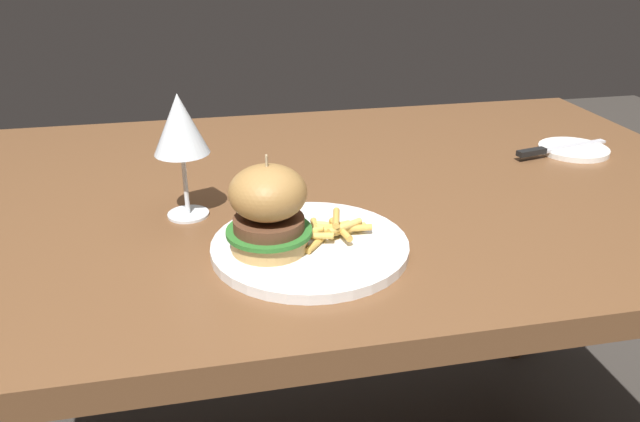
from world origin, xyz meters
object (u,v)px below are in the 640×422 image
object	(u,v)px
bread_plate	(573,150)
main_plate	(310,247)
burger_sandwich	(268,208)
table_knife	(554,149)
wine_glass	(180,127)

from	to	relation	value
bread_plate	main_plate	bearing A→B (deg)	-153.13
burger_sandwich	table_knife	bearing A→B (deg)	26.32
bread_plate	table_knife	xyz separation A→B (m)	(-0.05, -0.01, 0.01)
table_knife	burger_sandwich	bearing A→B (deg)	-153.68
main_plate	bread_plate	world-z (taller)	main_plate
bread_plate	table_knife	bearing A→B (deg)	-167.74
main_plate	wine_glass	world-z (taller)	wine_glass
wine_glass	bread_plate	distance (m)	0.76
wine_glass	bread_plate	size ratio (longest dim) A/B	1.43
main_plate	bread_plate	bearing A→B (deg)	26.87
burger_sandwich	main_plate	bearing A→B (deg)	6.89
table_knife	main_plate	bearing A→B (deg)	-151.92
main_plate	wine_glass	distance (m)	0.25
bread_plate	table_knife	world-z (taller)	table_knife
wine_glass	bread_plate	bearing A→B (deg)	10.95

